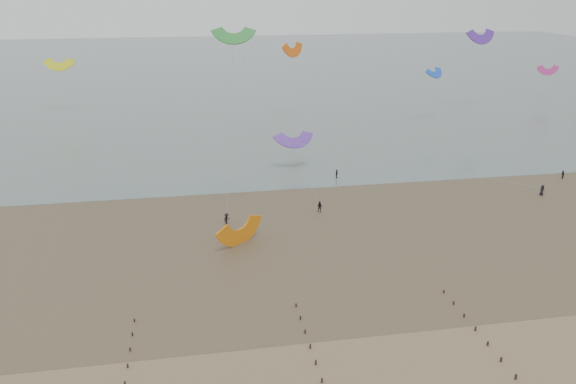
# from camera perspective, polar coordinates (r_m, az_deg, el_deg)

# --- Properties ---
(ground) EXTENTS (500.00, 500.00, 0.00)m
(ground) POSITION_cam_1_polar(r_m,az_deg,el_deg) (55.43, -1.07, -18.49)
(ground) COLOR brown
(ground) RESTS_ON ground
(sea_and_shore) EXTENTS (500.00, 665.00, 0.03)m
(sea_and_shore) POSITION_cam_1_polar(r_m,az_deg,el_deg) (84.53, -7.38, -3.96)
(sea_and_shore) COLOR #475654
(sea_and_shore) RESTS_ON ground
(kitesurfers) EXTENTS (122.85, 19.40, 1.87)m
(kitesurfers) POSITION_cam_1_polar(r_m,az_deg,el_deg) (94.73, 5.93, -0.55)
(kitesurfers) COLOR black
(kitesurfers) RESTS_ON ground
(grounded_kite) EXTENTS (9.12, 8.86, 3.96)m
(grounded_kite) POSITION_cam_1_polar(r_m,az_deg,el_deg) (80.43, -4.82, -5.20)
(grounded_kite) COLOR orange
(grounded_kite) RESTS_ON ground
(kites_airborne) EXTENTS (236.05, 97.07, 46.19)m
(kites_airborne) POSITION_cam_1_polar(r_m,az_deg,el_deg) (139.20, -12.62, 15.49)
(kites_airborne) COLOR #DF3697
(kites_airborne) RESTS_ON ground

